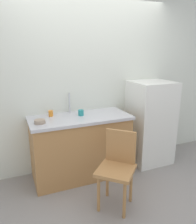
% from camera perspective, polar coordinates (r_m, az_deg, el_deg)
% --- Properties ---
extents(ground_plane, '(8.00, 8.00, 0.00)m').
position_cam_1_polar(ground_plane, '(3.04, 4.47, -20.48)').
color(ground_plane, gray).
extents(back_wall, '(4.80, 0.10, 2.59)m').
position_cam_1_polar(back_wall, '(3.41, -2.76, 7.30)').
color(back_wall, silver).
rests_on(back_wall, ground_plane).
extents(cabinet_base, '(1.35, 0.60, 0.86)m').
position_cam_1_polar(cabinet_base, '(3.26, -4.45, -9.05)').
color(cabinet_base, '#A87542').
rests_on(cabinet_base, ground_plane).
extents(countertop, '(1.39, 0.64, 0.04)m').
position_cam_1_polar(countertop, '(3.10, -4.62, -1.50)').
color(countertop, '#B7B7BC').
rests_on(countertop, cabinet_base).
extents(faucet, '(0.02, 0.02, 0.29)m').
position_cam_1_polar(faucet, '(3.27, -7.29, 2.33)').
color(faucet, '#B7B7BC').
rests_on(faucet, countertop).
extents(refrigerator, '(0.63, 0.59, 1.32)m').
position_cam_1_polar(refrigerator, '(3.69, 13.12, -2.61)').
color(refrigerator, silver).
rests_on(refrigerator, ground_plane).
extents(chair, '(0.57, 0.57, 0.89)m').
position_cam_1_polar(chair, '(2.66, 4.97, -13.50)').
color(chair, '#A87542').
rests_on(chair, ground_plane).
extents(terracotta_bowl, '(0.14, 0.14, 0.05)m').
position_cam_1_polar(terracotta_bowl, '(2.89, -14.65, -2.38)').
color(terracotta_bowl, gray).
rests_on(terracotta_bowl, countertop).
extents(cup_teal, '(0.08, 0.08, 0.08)m').
position_cam_1_polar(cup_teal, '(3.13, -4.38, -0.17)').
color(cup_teal, teal).
rests_on(cup_teal, countertop).
extents(cup_orange, '(0.06, 0.06, 0.08)m').
position_cam_1_polar(cup_orange, '(3.16, -11.98, -0.34)').
color(cup_orange, orange).
rests_on(cup_orange, countertop).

